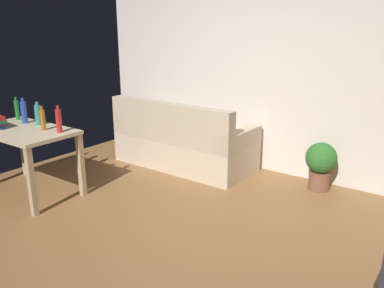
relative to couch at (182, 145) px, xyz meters
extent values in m
cube|color=olive|center=(0.87, -1.59, -0.32)|extent=(5.20, 4.40, 0.02)
cube|color=silver|center=(0.87, 0.61, 1.04)|extent=(5.20, 0.10, 2.70)
cube|color=beige|center=(0.00, 0.06, -0.11)|extent=(1.88, 0.84, 0.40)
cube|color=#C0AD91|center=(0.00, -0.28, 0.35)|extent=(1.88, 0.16, 0.52)
cube|color=#C8B597|center=(0.86, 0.06, 0.20)|extent=(0.16, 0.84, 0.22)
cube|color=#C8B597|center=(-0.86, 0.06, 0.20)|extent=(0.16, 0.84, 0.22)
cube|color=#C6B28E|center=(-0.87, -1.76, 0.43)|extent=(1.21, 0.72, 0.04)
cube|color=tan|center=(-0.31, -2.06, 0.05)|extent=(0.06, 0.06, 0.72)
cube|color=tan|center=(-1.44, -1.46, 0.05)|extent=(0.06, 0.06, 0.72)
cube|color=tan|center=(-0.32, -1.44, 0.05)|extent=(0.06, 0.06, 0.72)
cylinder|color=brown|center=(1.79, 0.31, -0.20)|extent=(0.24, 0.24, 0.22)
sphere|color=#2D6B28|center=(1.79, 0.31, 0.08)|extent=(0.36, 0.36, 0.36)
cylinder|color=#1E722D|center=(-1.33, -1.54, 0.57)|extent=(0.05, 0.05, 0.24)
cylinder|color=#1E722D|center=(-1.33, -1.54, 0.71)|extent=(0.02, 0.02, 0.04)
cylinder|color=#2347A3|center=(-1.10, -1.59, 0.58)|extent=(0.07, 0.07, 0.26)
cylinder|color=#2347A3|center=(-1.10, -1.59, 0.73)|extent=(0.03, 0.03, 0.04)
cylinder|color=teal|center=(-0.88, -1.55, 0.57)|extent=(0.07, 0.07, 0.23)
cylinder|color=teal|center=(-0.88, -1.55, 0.70)|extent=(0.03, 0.03, 0.04)
cylinder|color=#9E6019|center=(-0.63, -1.65, 0.57)|extent=(0.05, 0.05, 0.23)
cylinder|color=#9E6019|center=(-0.63, -1.65, 0.70)|extent=(0.02, 0.02, 0.04)
cylinder|color=#AD2323|center=(-0.41, -1.60, 0.58)|extent=(0.06, 0.06, 0.25)
cylinder|color=#AD2323|center=(-0.41, -1.60, 0.73)|extent=(0.03, 0.03, 0.04)
camera|label=1|loc=(3.15, -4.06, 1.55)|focal=36.95mm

